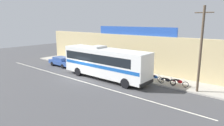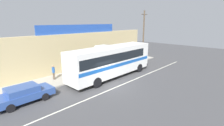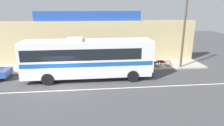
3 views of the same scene
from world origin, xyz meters
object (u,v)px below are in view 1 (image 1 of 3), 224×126
object	(u,v)px
intercity_bus	(104,61)
pedestrian_far_right	(96,60)
motorcycle_red	(167,80)
utility_pole	(201,49)
motorcycle_orange	(155,77)
motorcycle_black	(179,82)
parked_car	(62,61)

from	to	relation	value
intercity_bus	pedestrian_far_right	bearing A→B (deg)	144.11
motorcycle_red	intercity_bus	bearing A→B (deg)	-161.18
utility_pole	motorcycle_orange	distance (m)	5.91
utility_pole	motorcycle_black	distance (m)	4.13
motorcycle_orange	motorcycle_red	xyz separation A→B (m)	(1.54, -0.24, 0.00)
motorcycle_orange	motorcycle_black	size ratio (longest dim) A/B	0.95
utility_pole	parked_car	bearing A→B (deg)	-175.76
motorcycle_black	pedestrian_far_right	world-z (taller)	pedestrian_far_right
intercity_bus	motorcycle_red	world-z (taller)	intercity_bus
motorcycle_red	pedestrian_far_right	xyz separation A→B (m)	(-11.91, 1.45, 0.50)
utility_pole	motorcycle_red	bearing A→B (deg)	178.01
motorcycle_orange	utility_pole	bearing A→B (deg)	-4.31
motorcycle_orange	motorcycle_black	xyz separation A→B (m)	(2.71, 0.03, 0.00)
parked_car	motorcycle_black	distance (m)	17.35
intercity_bus	motorcycle_orange	size ratio (longest dim) A/B	6.15
pedestrian_far_right	motorcycle_black	bearing A→B (deg)	-5.11
motorcycle_orange	motorcycle_red	distance (m)	1.56
utility_pole	motorcycle_orange	xyz separation A→B (m)	(-4.65, 0.35, -3.62)
parked_car	pedestrian_far_right	bearing A→B (deg)	35.59
parked_car	motorcycle_orange	world-z (taller)	parked_car
intercity_bus	motorcycle_black	size ratio (longest dim) A/B	5.87
parked_car	motorcycle_black	xyz separation A→B (m)	(17.25, 1.81, -0.17)
intercity_bus	pedestrian_far_right	xyz separation A→B (m)	(-5.17, 3.74, -1.00)
parked_car	motorcycle_black	bearing A→B (deg)	5.99
utility_pole	motorcycle_orange	bearing A→B (deg)	175.69
utility_pole	motorcycle_red	world-z (taller)	utility_pole
motorcycle_black	motorcycle_orange	bearing A→B (deg)	-179.26
parked_car	motorcycle_red	world-z (taller)	parked_car
intercity_bus	motorcycle_orange	bearing A→B (deg)	26.01
motorcycle_red	pedestrian_far_right	distance (m)	12.01
intercity_bus	parked_car	distance (m)	9.46
motorcycle_black	motorcycle_red	distance (m)	1.21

